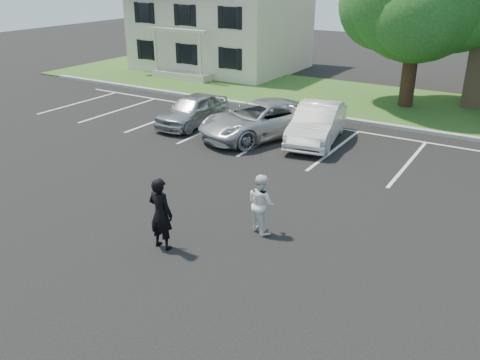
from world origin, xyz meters
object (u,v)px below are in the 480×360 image
object	(u,v)px
man_white_shirt	(261,203)
car_white_sedan	(317,123)
car_silver_west	(193,110)
house	(221,10)
car_silver_minivan	(261,120)
man_black_suit	(161,214)

from	to	relation	value
man_white_shirt	car_white_sedan	distance (m)	7.92
man_white_shirt	car_silver_west	xyz separation A→B (m)	(-7.33, 7.01, -0.12)
house	man_white_shirt	bearing A→B (deg)	-54.33
car_white_sedan	man_white_shirt	bearing A→B (deg)	-87.93
car_silver_west	car_silver_minivan	bearing A→B (deg)	0.99
house	car_silver_minivan	world-z (taller)	house
car_silver_west	car_white_sedan	xyz separation A→B (m)	(5.59, 0.71, 0.07)
car_silver_west	car_white_sedan	world-z (taller)	car_white_sedan
man_white_shirt	car_silver_minivan	size ratio (longest dim) A/B	0.30
house	car_white_sedan	world-z (taller)	house
man_white_shirt	car_silver_minivan	world-z (taller)	man_white_shirt
house	man_white_shirt	world-z (taller)	house
car_white_sedan	car_silver_minivan	bearing A→B (deg)	-174.12
house	car_silver_minivan	distance (m)	15.83
man_black_suit	car_silver_minivan	size ratio (longest dim) A/B	0.35
man_black_suit	man_white_shirt	xyz separation A→B (m)	(1.67, 2.02, -0.13)
car_silver_minivan	car_white_sedan	xyz separation A→B (m)	(2.20, 0.65, 0.01)
house	car_silver_west	distance (m)	14.05
car_silver_minivan	house	bearing A→B (deg)	153.12
car_silver_west	house	bearing A→B (deg)	117.85
house	car_white_sedan	size ratio (longest dim) A/B	2.26
man_white_shirt	car_white_sedan	xyz separation A→B (m)	(-1.74, 7.72, -0.05)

